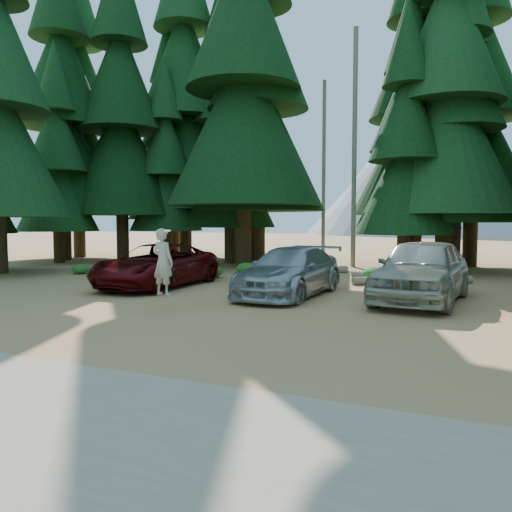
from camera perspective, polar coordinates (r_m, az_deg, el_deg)
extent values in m
plane|color=#B9824E|center=(12.82, -6.63, -6.53)|extent=(160.00, 160.00, 0.00)
cylinder|color=gray|center=(26.27, 11.18, 11.94)|extent=(0.24, 0.24, 12.00)
cylinder|color=gray|center=(28.07, 7.75, 9.41)|extent=(0.20, 0.20, 10.00)
cone|color=gray|center=(96.84, 19.68, 10.69)|extent=(44.00, 44.00, 28.00)
cone|color=gray|center=(107.16, 15.66, 7.95)|extent=(36.00, 36.00, 20.00)
imported|color=#52070A|center=(18.14, -11.27, -1.05)|extent=(2.64, 5.55, 1.53)
imported|color=#ABAEB4|center=(15.75, 3.89, -1.77)|extent=(2.42, 5.33, 1.51)
imported|color=#B2AF9E|center=(15.22, 18.42, -1.51)|extent=(2.72, 5.64, 1.86)
imported|color=beige|center=(13.20, -10.59, -0.67)|extent=(0.70, 0.52, 1.75)
cylinder|color=white|center=(13.20, -10.52, 2.87)|extent=(0.36, 0.36, 0.04)
cylinder|color=gray|center=(22.59, 5.01, -1.56)|extent=(4.08, 2.13, 0.31)
cylinder|color=gray|center=(20.69, 15.03, -2.26)|extent=(3.18, 0.77, 0.26)
cylinder|color=gray|center=(19.41, 17.46, -2.66)|extent=(4.14, 2.50, 0.29)
ellipsoid|color=#1E6421|center=(20.72, -5.12, -1.77)|extent=(0.94, 0.94, 0.52)
ellipsoid|color=#1E6421|center=(21.14, -9.27, -1.86)|extent=(0.72, 0.72, 0.40)
ellipsoid|color=#1E6421|center=(21.93, -1.08, -1.43)|extent=(0.95, 0.95, 0.52)
ellipsoid|color=#1E6421|center=(22.28, 3.82, -1.23)|extent=(1.12, 1.12, 0.62)
ellipsoid|color=#1E6421|center=(19.20, 14.73, -2.27)|extent=(1.03, 1.03, 0.56)
ellipsoid|color=#1E6421|center=(19.41, 13.71, -2.09)|extent=(1.16, 1.16, 0.64)
ellipsoid|color=#1E6421|center=(23.46, -19.36, -1.39)|extent=(0.81, 0.81, 0.45)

